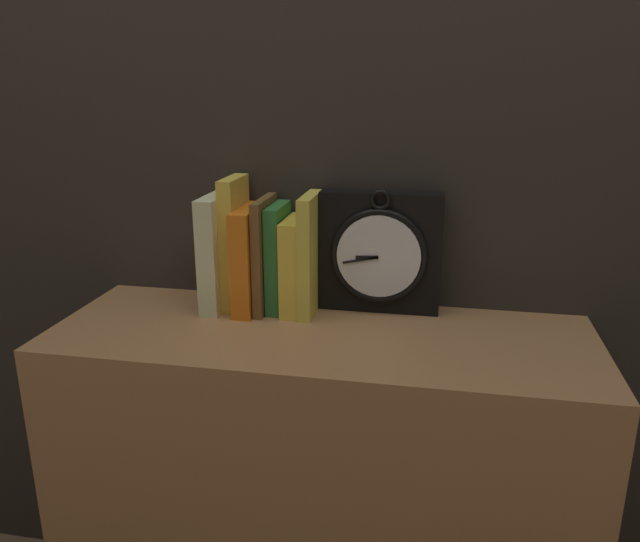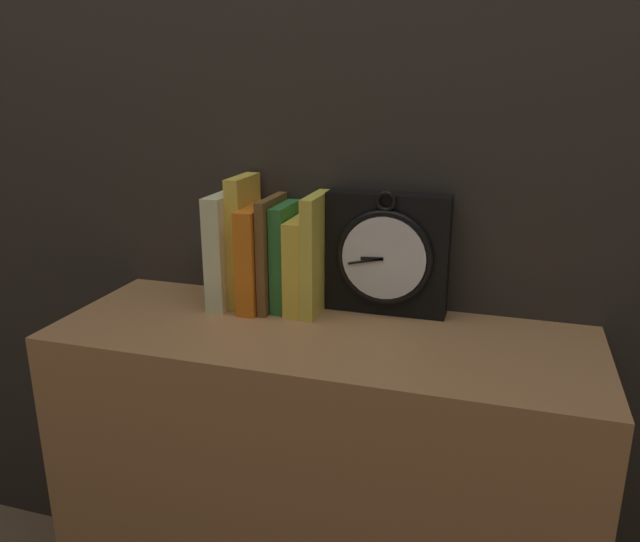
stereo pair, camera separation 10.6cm
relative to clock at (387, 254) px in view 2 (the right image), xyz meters
name	(u,v)px [view 2 (the right image)]	position (x,y,z in m)	size (l,w,h in m)	color
bookshelf	(320,503)	(-0.09, -0.13, -0.47)	(0.96, 0.35, 0.71)	#A87547
clock	(387,254)	(0.00, 0.00, 0.00)	(0.23, 0.06, 0.24)	black
book_slot0_cream	(227,249)	(-0.31, -0.04, 0.00)	(0.04, 0.14, 0.22)	beige
book_slot1_yellow	(244,241)	(-0.28, -0.03, 0.01)	(0.03, 0.11, 0.25)	yellow
book_slot2_orange	(257,257)	(-0.24, -0.04, -0.02)	(0.04, 0.14, 0.20)	orange
book_slot3_brown	(272,253)	(-0.21, -0.03, -0.01)	(0.02, 0.13, 0.22)	brown
book_slot4_green	(285,256)	(-0.19, -0.03, -0.01)	(0.03, 0.11, 0.20)	#2F7433
book_slot5_yellow	(301,264)	(-0.16, -0.03, -0.02)	(0.03, 0.12, 0.18)	yellow
book_slot6_yellow	(316,254)	(-0.13, -0.03, 0.00)	(0.02, 0.13, 0.22)	#DBCA47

